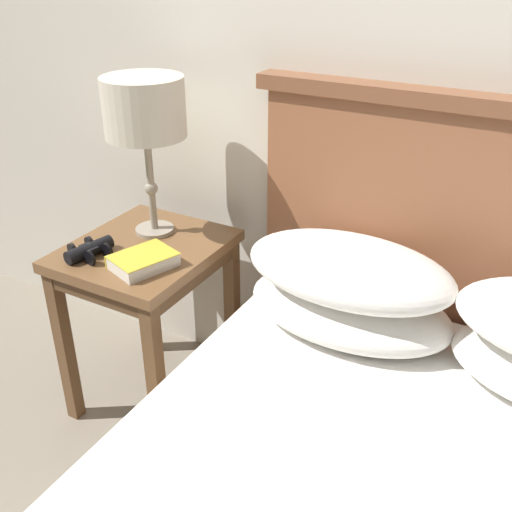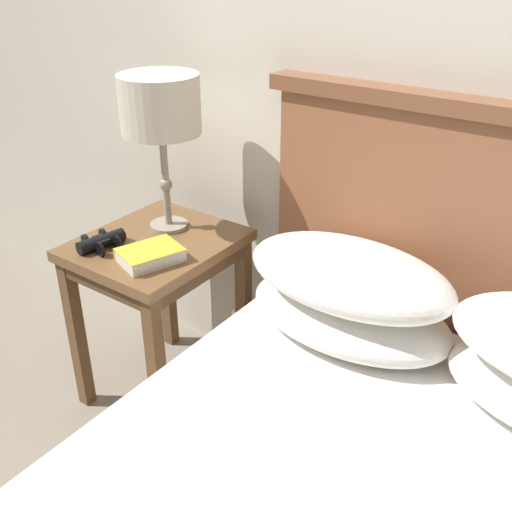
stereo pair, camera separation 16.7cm
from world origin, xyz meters
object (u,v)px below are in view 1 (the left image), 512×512
Objects in this scene: nightstand at (147,272)px; table_lamp at (144,111)px; book_on_nightstand at (143,261)px; binoculars_pair at (90,250)px.

table_lamp is at bearing 108.18° from nightstand.
table_lamp is (-0.03, 0.10, 0.51)m from nightstand.
book_on_nightstand is at bearing -52.05° from nightstand.
binoculars_pair is at bearing -171.78° from book_on_nightstand.
book_on_nightstand is at bearing 8.22° from binoculars_pair.
book_on_nightstand is 0.19m from binoculars_pair.
table_lamp reaches higher than nightstand.
binoculars_pair is (-0.07, -0.24, -0.39)m from table_lamp.
table_lamp is 3.14× the size of binoculars_pair.
book_on_nightstand is (0.12, -0.22, -0.39)m from table_lamp.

